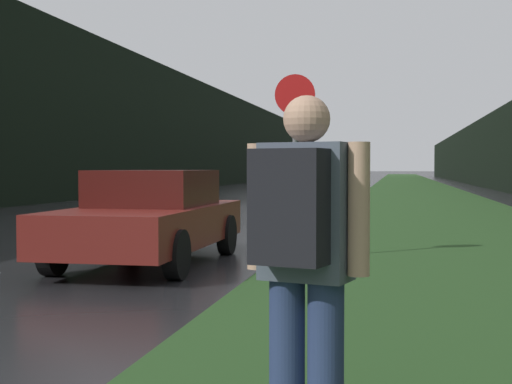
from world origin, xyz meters
name	(u,v)px	position (x,y,z in m)	size (l,w,h in m)	color
grass_verge	(417,193)	(6.52, 40.00, 0.01)	(6.00, 240.00, 0.02)	#26471E
lane_stripe_c	(139,235)	(0.00, 12.67, 0.00)	(0.12, 3.00, 0.01)	silver
lane_stripe_d	(219,214)	(0.00, 19.67, 0.00)	(0.12, 3.00, 0.01)	silver
treeline_far_side	(195,136)	(-9.52, 50.00, 3.84)	(2.00, 140.00, 7.68)	black
treeline_near_side	(502,151)	(12.52, 50.00, 2.57)	(2.00, 140.00, 5.13)	black
stop_sign	(295,149)	(3.83, 9.25, 1.73)	(0.63, 0.07, 2.88)	slate
hitchhiker_with_backpack	(303,256)	(4.95, 1.65, 1.02)	(0.60, 0.50, 1.78)	navy
car_passing_near	(151,217)	(1.76, 8.48, 0.70)	(1.92, 4.44, 1.40)	maroon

